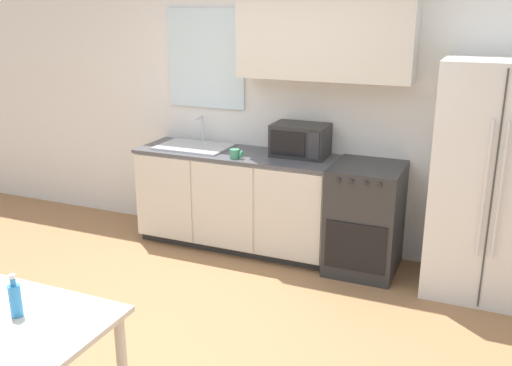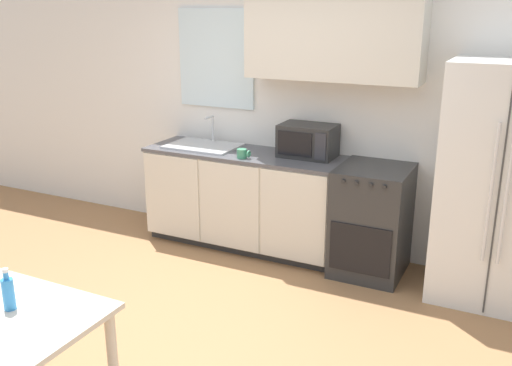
% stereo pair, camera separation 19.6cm
% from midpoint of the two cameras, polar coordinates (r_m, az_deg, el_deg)
% --- Properties ---
extents(ground_plane, '(12.00, 12.00, 0.00)m').
position_cam_midpoint_polar(ground_plane, '(4.06, -9.50, -15.61)').
color(ground_plane, '#9E7047').
extents(wall_back, '(12.00, 0.38, 2.70)m').
position_cam_midpoint_polar(wall_back, '(5.21, 2.10, 9.17)').
color(wall_back, silver).
rests_on(wall_back, ground_plane).
extents(kitchen_counter, '(1.86, 0.61, 0.92)m').
position_cam_midpoint_polar(kitchen_counter, '(5.33, -3.02, -1.64)').
color(kitchen_counter, '#333333').
rests_on(kitchen_counter, ground_plane).
extents(oven_range, '(0.58, 0.66, 0.93)m').
position_cam_midpoint_polar(oven_range, '(4.92, 9.73, -3.53)').
color(oven_range, '#2D2D2D').
rests_on(oven_range, ground_plane).
extents(refrigerator, '(0.88, 0.72, 1.83)m').
position_cam_midpoint_polar(refrigerator, '(4.65, 21.55, 0.11)').
color(refrigerator, silver).
rests_on(refrigerator, ground_plane).
extents(kitchen_sink, '(0.66, 0.46, 0.27)m').
position_cam_midpoint_polar(kitchen_sink, '(5.41, -7.24, 3.70)').
color(kitchen_sink, '#B7BABC').
rests_on(kitchen_sink, kitchen_counter).
extents(microwave, '(0.49, 0.33, 0.29)m').
position_cam_midpoint_polar(microwave, '(5.04, 3.33, 4.30)').
color(microwave, '#282828').
rests_on(microwave, kitchen_counter).
extents(coffee_mug, '(0.12, 0.09, 0.08)m').
position_cam_midpoint_polar(coffee_mug, '(4.98, -3.20, 2.92)').
color(coffee_mug, '#3F8C66').
rests_on(coffee_mug, kitchen_counter).
extents(dining_table, '(0.99, 0.71, 0.73)m').
position_cam_midpoint_polar(dining_table, '(3.20, -24.96, -14.18)').
color(dining_table, beige).
rests_on(dining_table, ground_plane).
extents(drink_bottle, '(0.06, 0.06, 0.22)m').
position_cam_midpoint_polar(drink_bottle, '(3.12, -24.64, -10.54)').
color(drink_bottle, '#338CD8').
rests_on(drink_bottle, dining_table).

